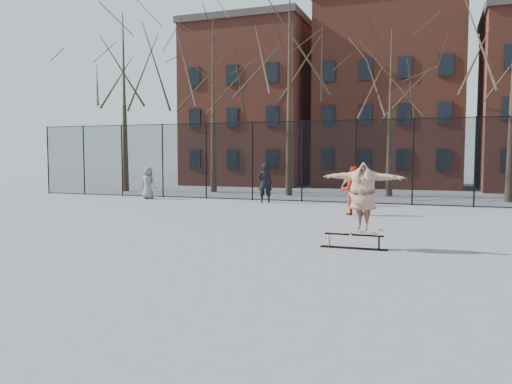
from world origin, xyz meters
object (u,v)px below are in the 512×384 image
(skate_rail, at_px, (354,243))
(bystander_red, at_px, (353,191))
(skateboard, at_px, (362,232))
(skater, at_px, (363,197))
(bystander_black, at_px, (265,183))
(bystander_white, at_px, (352,187))
(bystander_grey, at_px, (148,183))

(skate_rail, xyz_separation_m, bystander_red, (-1.12, 7.02, 0.79))
(skateboard, relative_size, skater, 0.42)
(skater, distance_m, bystander_black, 12.15)
(skateboard, distance_m, skater, 0.88)
(skater, relative_size, bystander_white, 1.21)
(bystander_red, relative_size, bystander_white, 1.10)
(skate_rail, distance_m, bystander_grey, 16.15)
(skater, distance_m, bystander_grey, 16.30)
(bystander_white, bearing_deg, bystander_grey, -6.78)
(bystander_black, bearing_deg, skateboard, 99.10)
(bystander_grey, distance_m, bystander_red, 11.72)
(bystander_red, bearing_deg, bystander_grey, -28.62)
(bystander_black, distance_m, bystander_red, 5.90)
(skater, xyz_separation_m, bystander_black, (-6.10, 10.50, -0.35))
(skateboard, bearing_deg, bystander_grey, 140.43)
(skater, xyz_separation_m, bystander_white, (-1.90, 10.50, -0.45))
(bystander_red, bearing_deg, skater, 88.82)
(skater, distance_m, bystander_white, 10.68)
(skateboard, distance_m, bystander_white, 10.68)
(skater, bearing_deg, bystander_grey, 142.43)
(bystander_red, bearing_deg, skateboard, 88.82)
(skate_rail, height_order, bystander_grey, bystander_grey)
(bystander_black, relative_size, bystander_white, 1.13)
(skateboard, bearing_deg, skate_rail, 180.00)
(bystander_white, bearing_deg, skate_rail, 91.69)
(skate_rail, relative_size, bystander_grey, 0.99)
(bystander_grey, bearing_deg, skate_rail, 141.88)
(skateboard, height_order, bystander_white, bystander_white)
(skate_rail, xyz_separation_m, bystander_grey, (-12.35, 10.38, 0.70))
(bystander_black, bearing_deg, skate_rail, 98.23)
(bystander_black, distance_m, bystander_white, 4.21)
(bystander_grey, distance_m, bystander_black, 6.46)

